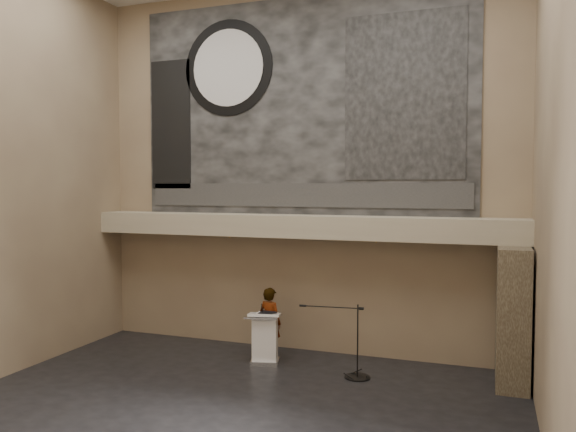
% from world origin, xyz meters
% --- Properties ---
extents(floor, '(10.00, 10.00, 0.00)m').
position_xyz_m(floor, '(0.00, 0.00, 0.00)').
color(floor, black).
rests_on(floor, ground).
extents(wall_back, '(10.00, 0.02, 8.50)m').
position_xyz_m(wall_back, '(0.00, 4.00, 4.25)').
color(wall_back, '#78624C').
rests_on(wall_back, floor).
extents(wall_front, '(10.00, 0.02, 8.50)m').
position_xyz_m(wall_front, '(0.00, -4.00, 4.25)').
color(wall_front, '#78624C').
rests_on(wall_front, floor).
extents(wall_right, '(0.02, 8.00, 8.50)m').
position_xyz_m(wall_right, '(5.00, 0.00, 4.25)').
color(wall_right, '#78624C').
rests_on(wall_right, floor).
extents(soffit, '(10.00, 0.80, 0.50)m').
position_xyz_m(soffit, '(0.00, 3.60, 2.95)').
color(soffit, tan).
rests_on(soffit, wall_back).
extents(sprinkler_left, '(0.04, 0.04, 0.06)m').
position_xyz_m(sprinkler_left, '(-1.60, 3.55, 2.67)').
color(sprinkler_left, '#B2893D').
rests_on(sprinkler_left, soffit).
extents(sprinkler_right, '(0.04, 0.04, 0.06)m').
position_xyz_m(sprinkler_right, '(1.90, 3.55, 2.67)').
color(sprinkler_right, '#B2893D').
rests_on(sprinkler_right, soffit).
extents(banner, '(8.00, 0.05, 5.00)m').
position_xyz_m(banner, '(0.00, 3.97, 5.70)').
color(banner, black).
rests_on(banner, wall_back).
extents(banner_text_strip, '(7.76, 0.02, 0.55)m').
position_xyz_m(banner_text_strip, '(0.00, 3.93, 3.65)').
color(banner_text_strip, '#2C2C2C').
rests_on(banner_text_strip, banner).
extents(banner_clock_rim, '(2.30, 0.02, 2.30)m').
position_xyz_m(banner_clock_rim, '(-1.80, 3.93, 6.70)').
color(banner_clock_rim, black).
rests_on(banner_clock_rim, banner).
extents(banner_clock_face, '(1.84, 0.02, 1.84)m').
position_xyz_m(banner_clock_face, '(-1.80, 3.91, 6.70)').
color(banner_clock_face, silver).
rests_on(banner_clock_face, banner).
extents(banner_building_print, '(2.60, 0.02, 3.60)m').
position_xyz_m(banner_building_print, '(2.40, 3.93, 5.80)').
color(banner_building_print, black).
rests_on(banner_building_print, banner).
extents(banner_brick_print, '(1.10, 0.02, 3.20)m').
position_xyz_m(banner_brick_print, '(-3.40, 3.93, 5.40)').
color(banner_brick_print, black).
rests_on(banner_brick_print, banner).
extents(stone_pier, '(0.60, 1.40, 2.70)m').
position_xyz_m(stone_pier, '(4.65, 3.15, 1.35)').
color(stone_pier, '#433929').
rests_on(stone_pier, floor).
extents(lectern, '(0.77, 0.63, 1.13)m').
position_xyz_m(lectern, '(-0.37, 2.74, 0.55)').
color(lectern, silver).
rests_on(lectern, floor).
extents(binder, '(0.35, 0.28, 0.04)m').
position_xyz_m(binder, '(-0.29, 2.70, 1.12)').
color(binder, black).
rests_on(binder, lectern).
extents(papers, '(0.20, 0.27, 0.00)m').
position_xyz_m(papers, '(-0.45, 2.71, 1.10)').
color(papers, white).
rests_on(papers, lectern).
extents(speaker_person, '(0.66, 0.53, 1.59)m').
position_xyz_m(speaker_person, '(-0.42, 3.17, 0.79)').
color(speaker_person, silver).
rests_on(speaker_person, floor).
extents(mic_stand, '(1.44, 0.52, 1.49)m').
position_xyz_m(mic_stand, '(1.70, 2.50, 0.22)').
color(mic_stand, black).
rests_on(mic_stand, floor).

